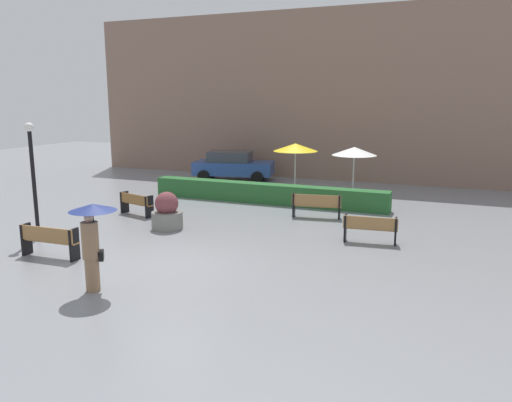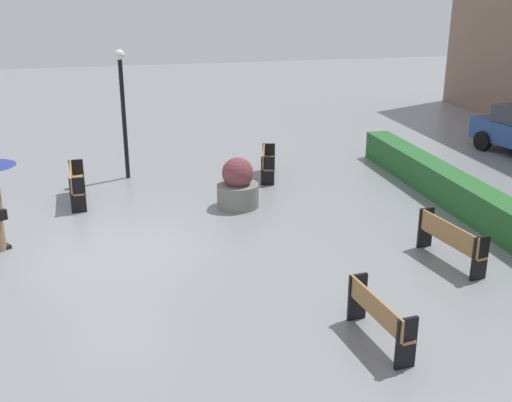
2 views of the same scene
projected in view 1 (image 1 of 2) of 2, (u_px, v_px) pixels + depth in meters
name	position (u px, v px, depth m)	size (l,w,h in m)	color
ground_plane	(171.00, 263.00, 13.54)	(60.00, 60.00, 0.00)	gray
bench_near_left	(49.00, 239.00, 13.91)	(1.78, 0.44, 0.89)	#9E7242
bench_far_right	(370.00, 227.00, 15.32)	(1.64, 0.49, 0.84)	#9E7242
bench_back_row	(316.00, 204.00, 18.57)	(1.82, 0.61, 0.88)	#9E7242
bench_far_left	(136.00, 203.00, 19.03)	(1.59, 0.76, 0.82)	olive
pedestrian_with_umbrella	(92.00, 233.00, 11.34)	(1.06, 1.06, 2.04)	#8C6B4C
planter_pot	(167.00, 213.00, 17.01)	(1.05, 1.05, 1.27)	slate
lamp_post	(33.00, 168.00, 15.48)	(0.28, 0.28, 3.62)	black
patio_umbrella_yellow	(295.00, 147.00, 22.93)	(2.02, 2.02, 2.33)	silver
patio_umbrella_white	(354.00, 151.00, 21.33)	(1.88, 1.88, 2.33)	silver
hedge_strip	(266.00, 193.00, 21.27)	(10.26, 0.70, 0.82)	#28602D
building_facade	(327.00, 96.00, 27.14)	(28.00, 1.20, 8.94)	#846656
parked_car	(233.00, 165.00, 27.07)	(4.48, 2.69, 1.57)	#28478C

